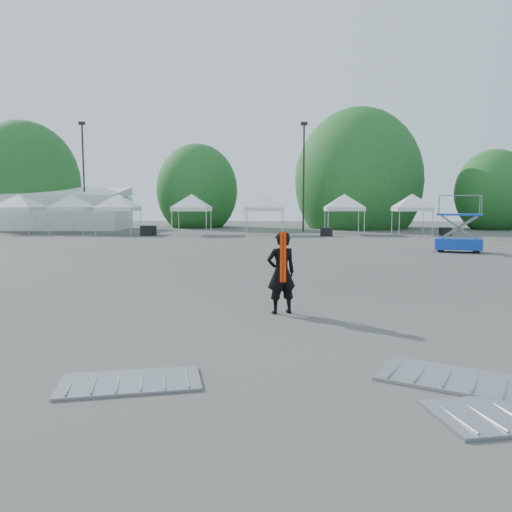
{
  "coord_description": "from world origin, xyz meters",
  "views": [
    {
      "loc": [
        0.76,
        -13.66,
        2.53
      ],
      "look_at": [
        0.23,
        -1.95,
        1.3
      ],
      "focal_mm": 35.0,
      "sensor_mm": 36.0,
      "label": 1
    }
  ],
  "objects": [
    {
      "name": "tent_c",
      "position": [
        -12.49,
        27.15,
        3.06
      ],
      "size": [
        4.34,
        4.34,
        3.88
      ],
      "color": "silver",
      "rests_on": "ground"
    },
    {
      "name": "ground",
      "position": [
        0.0,
        0.0,
        0.0
      ],
      "size": [
        120.0,
        120.0,
        0.0
      ],
      "primitive_type": "plane",
      "color": "#474442",
      "rests_on": "ground"
    },
    {
      "name": "marquee",
      "position": [
        -22.0,
        35.0,
        1.97
      ],
      "size": [
        15.0,
        6.25,
        4.23
      ],
      "color": "white",
      "rests_on": "ground"
    },
    {
      "name": "tree_mid_e",
      "position": [
        9.0,
        39.0,
        4.84
      ],
      "size": [
        5.12,
        5.12,
        7.79
      ],
      "color": "#382314",
      "rests_on": "ground"
    },
    {
      "name": "crate_mid",
      "position": [
        4.49,
        25.35,
        0.33
      ],
      "size": [
        1.0,
        0.87,
        0.66
      ],
      "primitive_type": "cube",
      "rotation": [
        0.0,
        0.0,
        -0.27
      ],
      "color": "black",
      "rests_on": "ground"
    },
    {
      "name": "tent_b",
      "position": [
        -16.86,
        28.35,
        3.06
      ],
      "size": [
        4.29,
        4.29,
        3.88
      ],
      "color": "silver",
      "rests_on": "ground"
    },
    {
      "name": "crate_west",
      "position": [
        -9.58,
        25.47,
        0.4
      ],
      "size": [
        1.22,
        1.06,
        0.8
      ],
      "primitive_type": "cube",
      "rotation": [
        0.0,
        0.0,
        -0.29
      ],
      "color": "black",
      "rests_on": "ground"
    },
    {
      "name": "man",
      "position": [
        0.83,
        -2.28,
        0.95
      ],
      "size": [
        0.81,
        0.67,
        1.9
      ],
      "rotation": [
        0.0,
        0.0,
        3.51
      ],
      "color": "black",
      "rests_on": "ground"
    },
    {
      "name": "barrier_mid",
      "position": [
        3.39,
        -6.67,
        0.04
      ],
      "size": [
        2.54,
        2.05,
        0.07
      ],
      "rotation": [
        0.0,
        0.0,
        -0.48
      ],
      "color": "#95979C",
      "rests_on": "ground"
    },
    {
      "name": "scissor_lift",
      "position": [
        10.17,
        12.85,
        1.5
      ],
      "size": [
        2.53,
        1.74,
        2.97
      ],
      "rotation": [
        0.0,
        0.0,
        -0.28
      ],
      "color": "#0E1DB8",
      "rests_on": "ground"
    },
    {
      "name": "tent_f",
      "position": [
        6.2,
        28.29,
        3.06
      ],
      "size": [
        4.37,
        4.37,
        3.88
      ],
      "color": "silver",
      "rests_on": "ground"
    },
    {
      "name": "tent_e",
      "position": [
        -0.41,
        27.35,
        3.06
      ],
      "size": [
        4.53,
        4.53,
        3.88
      ],
      "color": "silver",
      "rests_on": "ground"
    },
    {
      "name": "tree_mid_w",
      "position": [
        -8.0,
        40.0,
        3.93
      ],
      "size": [
        4.16,
        4.16,
        6.33
      ],
      "color": "#382314",
      "rests_on": "ground"
    },
    {
      "name": "light_pole_west",
      "position": [
        -18.0,
        34.0,
        5.77
      ],
      "size": [
        0.6,
        0.25,
        10.3
      ],
      "color": "black",
      "rests_on": "ground"
    },
    {
      "name": "tent_g",
      "position": [
        11.59,
        27.55,
        3.06
      ],
      "size": [
        3.95,
        3.95,
        3.88
      ],
      "color": "silver",
      "rests_on": "ground"
    },
    {
      "name": "tent_a",
      "position": [
        -21.41,
        28.2,
        3.06
      ],
      "size": [
        4.73,
        4.73,
        3.88
      ],
      "color": "silver",
      "rests_on": "ground"
    },
    {
      "name": "barrier_left",
      "position": [
        -1.32,
        -6.93,
        0.03
      ],
      "size": [
        2.13,
        1.41,
        0.06
      ],
      "rotation": [
        0.0,
        0.0,
        0.24
      ],
      "color": "#95979C",
      "rests_on": "ground"
    },
    {
      "name": "tree_far_w",
      "position": [
        -26.0,
        38.0,
        4.54
      ],
      "size": [
        4.8,
        4.8,
        7.3
      ],
      "color": "#382314",
      "rests_on": "ground"
    },
    {
      "name": "tree_far_e",
      "position": [
        22.0,
        37.0,
        3.63
      ],
      "size": [
        3.84,
        3.84,
        5.84
      ],
      "color": "#382314",
      "rests_on": "ground"
    },
    {
      "name": "tent_d",
      "position": [
        -6.38,
        27.24,
        3.06
      ],
      "size": [
        4.2,
        4.2,
        3.88
      ],
      "color": "silver",
      "rests_on": "ground"
    },
    {
      "name": "crate_east",
      "position": [
        14.11,
        26.88,
        0.32
      ],
      "size": [
        0.86,
        0.69,
        0.64
      ],
      "primitive_type": "cube",
      "rotation": [
        0.0,
        0.0,
        0.07
      ],
      "color": "black",
      "rests_on": "ground"
    },
    {
      "name": "light_pole_east",
      "position": [
        3.0,
        32.0,
        5.52
      ],
      "size": [
        0.6,
        0.25,
        9.8
      ],
      "color": "black",
      "rests_on": "ground"
    }
  ]
}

